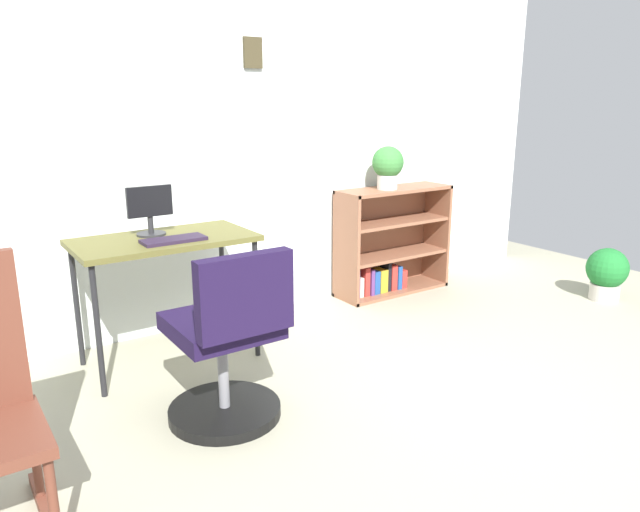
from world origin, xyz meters
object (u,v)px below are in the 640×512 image
desk (164,249)px  potted_plant_on_shelf (388,165)px  monitor (150,210)px  office_chair (228,350)px  bookshelf_low (387,245)px  keyboard (174,240)px  potted_plant_floor (607,272)px

desk → potted_plant_on_shelf: bearing=7.3°
monitor → potted_plant_on_shelf: 1.81m
monitor → office_chair: size_ratio=0.32×
bookshelf_low → office_chair: bearing=-149.8°
office_chair → desk: bearing=88.7°
desk → keyboard: (0.01, -0.12, 0.08)m
potted_plant_on_shelf → potted_plant_floor: (1.25, -1.02, -0.76)m
potted_plant_floor → bookshelf_low: bearing=137.6°
office_chair → potted_plant_on_shelf: potted_plant_on_shelf is taller
keyboard → bookshelf_low: bookshelf_low is taller
bookshelf_low → potted_plant_on_shelf: potted_plant_on_shelf is taller
office_chair → potted_plant_on_shelf: size_ratio=2.69×
monitor → potted_plant_floor: monitor is taller
office_chair → bookshelf_low: office_chair is taller
desk → potted_plant_floor: (3.01, -0.79, -0.44)m
bookshelf_low → potted_plant_floor: 1.60m
office_chair → potted_plant_floor: (3.03, 0.00, -0.15)m
monitor → keyboard: size_ratio=0.83×
monitor → potted_plant_floor: (3.04, -0.88, -0.64)m
desk → bookshelf_low: (1.83, 0.28, -0.29)m
office_chair → bookshelf_low: size_ratio=0.92×
desk → potted_plant_on_shelf: (1.76, 0.23, 0.32)m
keyboard → desk: bearing=95.3°
office_chair → potted_plant_on_shelf: (1.78, 1.02, 0.61)m
keyboard → potted_plant_floor: bearing=-12.6°
bookshelf_low → keyboard: bearing=-167.5°
potted_plant_on_shelf → potted_plant_floor: potted_plant_on_shelf is taller
potted_plant_on_shelf → potted_plant_floor: bearing=-39.2°
bookshelf_low → potted_plant_on_shelf: size_ratio=2.94×
keyboard → office_chair: office_chair is taller
desk → bookshelf_low: bearing=8.8°
desk → bookshelf_low: size_ratio=1.04×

